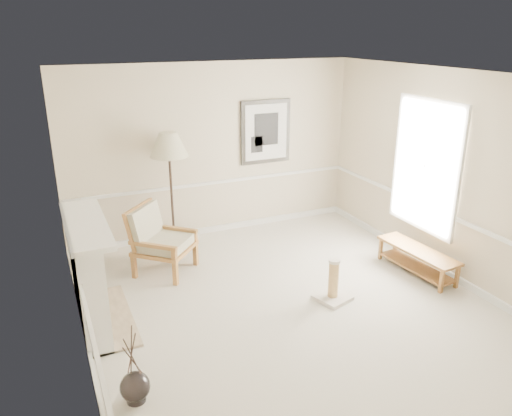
{
  "coord_description": "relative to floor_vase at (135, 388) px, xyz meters",
  "views": [
    {
      "loc": [
        -2.67,
        -5.02,
        3.4
      ],
      "look_at": [
        -0.13,
        0.7,
        1.13
      ],
      "focal_mm": 35.0,
      "sensor_mm": 36.0,
      "label": 1
    }
  ],
  "objects": [
    {
      "name": "ground",
      "position": [
        2.15,
        0.99,
        -0.16
      ],
      "size": [
        5.5,
        5.5,
        0.0
      ],
      "primitive_type": "plane",
      "color": "silver",
      "rests_on": "ground"
    },
    {
      "name": "room",
      "position": [
        2.29,
        1.07,
        1.71
      ],
      "size": [
        5.04,
        5.54,
        2.92
      ],
      "color": "beige",
      "rests_on": "ground"
    },
    {
      "name": "bench",
      "position": [
        4.3,
        1.03,
        0.09
      ],
      "size": [
        0.5,
        1.34,
        0.38
      ],
      "rotation": [
        0.0,
        0.0,
        0.08
      ],
      "color": "olive",
      "rests_on": "ground"
    },
    {
      "name": "floor_vase",
      "position": [
        0.0,
        0.0,
        0.0
      ],
      "size": [
        0.29,
        0.29,
        0.85
      ],
      "rotation": [
        0.0,
        0.0,
        0.43
      ],
      "color": "black",
      "rests_on": "ground"
    },
    {
      "name": "armchair",
      "position": [
        0.87,
        2.64,
        0.38
      ],
      "size": [
        1.09,
        1.09,
        0.99
      ],
      "rotation": [
        0.0,
        0.0,
        0.83
      ],
      "color": "olive",
      "rests_on": "ground"
    },
    {
      "name": "floor_lamp",
      "position": [
        1.3,
        3.39,
        1.5
      ],
      "size": [
        0.69,
        0.69,
        1.9
      ],
      "rotation": [
        0.0,
        0.0,
        0.18
      ],
      "color": "black",
      "rests_on": "ground"
    },
    {
      "name": "fireplace",
      "position": [
        -0.19,
        1.59,
        0.48
      ],
      "size": [
        0.64,
        1.64,
        1.31
      ],
      "color": "white",
      "rests_on": "ground"
    },
    {
      "name": "scratching_post",
      "position": [
        2.76,
        0.87,
        0.03
      ],
      "size": [
        0.51,
        0.51,
        0.58
      ],
      "rotation": [
        0.0,
        0.0,
        0.31
      ],
      "color": "silver",
      "rests_on": "ground"
    }
  ]
}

